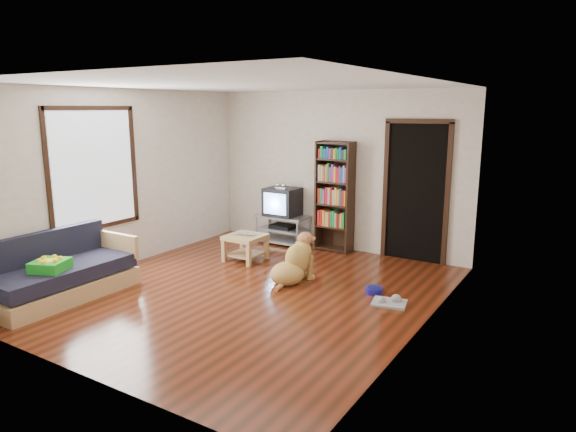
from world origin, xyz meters
The scene contains 18 objects.
ground centered at (0.00, 0.00, 0.00)m, with size 5.00×5.00×0.00m, color #602210.
ceiling centered at (0.00, 0.00, 2.60)m, with size 5.00×5.00×0.00m, color white.
wall_back centered at (0.00, 2.50, 1.30)m, with size 4.50×4.50×0.00m, color silver.
wall_front centered at (0.00, -2.50, 1.30)m, with size 4.50×4.50×0.00m, color silver.
wall_left centered at (-2.25, 0.00, 1.30)m, with size 5.00×5.00×0.00m, color silver.
wall_right centered at (2.25, 0.00, 1.30)m, with size 5.00×5.00×0.00m, color silver.
green_cushion centered at (-1.75, -1.59, 0.48)m, with size 0.37×0.37×0.12m, color green.
laptop centered at (-0.85, 1.06, 0.41)m, with size 0.33×0.21×0.03m, color silver.
dog_bowl centered at (1.41, 0.78, 0.04)m, with size 0.22×0.22×0.08m, color navy.
grey_rag centered at (1.71, 0.53, 0.01)m, with size 0.40×0.32×0.03m, color #959595.
window centered at (-2.23, -0.50, 1.50)m, with size 0.03×1.46×1.70m.
doorway centered at (1.35, 2.48, 1.12)m, with size 1.03×0.05×2.19m.
tv_stand centered at (-0.90, 2.25, 0.27)m, with size 0.90×0.45×0.50m.
crt_tv centered at (-0.90, 2.27, 0.74)m, with size 0.55×0.52×0.58m.
bookshelf centered at (0.05, 2.34, 1.00)m, with size 0.60×0.30×1.80m.
sofa centered at (-1.87, -1.38, 0.26)m, with size 0.80×1.80×0.80m.
coffee_table centered at (-0.85, 1.09, 0.28)m, with size 0.55×0.55×0.40m.
dog centered at (0.31, 0.64, 0.25)m, with size 0.57×0.84×0.69m.
Camera 1 is at (3.75, -5.07, 2.33)m, focal length 32.00 mm.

